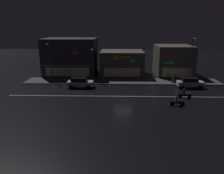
% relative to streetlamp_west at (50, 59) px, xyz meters
% --- Properties ---
extents(ground_plane, '(140.00, 140.00, 0.00)m').
position_rel_streetlamp_west_xyz_m(ground_plane, '(13.33, -9.11, -4.27)').
color(ground_plane, black).
extents(lane_divider_stripe, '(34.19, 0.16, 0.01)m').
position_rel_streetlamp_west_xyz_m(lane_divider_stripe, '(13.33, -9.11, -4.26)').
color(lane_divider_stripe, beige).
rests_on(lane_divider_stripe, ground).
extents(sidewalk_far, '(35.99, 4.74, 0.14)m').
position_rel_streetlamp_west_xyz_m(sidewalk_far, '(13.33, 0.00, -4.20)').
color(sidewalk_far, '#424447').
rests_on(sidewalk_far, ground).
extents(storefront_left_block, '(8.89, 7.99, 5.05)m').
position_rel_streetlamp_west_xyz_m(storefront_left_block, '(13.33, 6.28, -1.74)').
color(storefront_left_block, '#56514C').
rests_on(storefront_left_block, ground).
extents(storefront_center_block, '(10.71, 8.36, 7.61)m').
position_rel_streetlamp_west_xyz_m(storefront_center_block, '(2.54, 6.47, -0.47)').
color(storefront_center_block, '#2D333D').
rests_on(storefront_center_block, ground).
extents(storefront_right_block, '(7.23, 8.31, 6.19)m').
position_rel_streetlamp_west_xyz_m(storefront_right_block, '(24.13, 6.45, -1.18)').
color(storefront_right_block, '#56514C').
rests_on(storefront_right_block, ground).
extents(streetlamp_west, '(0.44, 1.64, 6.98)m').
position_rel_streetlamp_west_xyz_m(streetlamp_west, '(0.00, 0.00, 0.00)').
color(streetlamp_west, '#47494C').
rests_on(streetlamp_west, sidewalk_far).
extents(streetlamp_mid, '(0.44, 1.64, 6.00)m').
position_rel_streetlamp_west_xyz_m(streetlamp_mid, '(7.86, 0.63, -0.51)').
color(streetlamp_mid, '#47494C').
rests_on(streetlamp_mid, sidewalk_far).
extents(streetlamp_east, '(0.44, 1.64, 7.91)m').
position_rel_streetlamp_west_xyz_m(streetlamp_east, '(26.03, 0.71, 0.48)').
color(streetlamp_east, '#47494C').
rests_on(streetlamp_east, sidewalk_far).
extents(pedestrian_on_sidewalk, '(0.34, 0.34, 1.77)m').
position_rel_streetlamp_west_xyz_m(pedestrian_on_sidewalk, '(22.58, -0.98, -3.30)').
color(pedestrian_on_sidewalk, '#4C664C').
rests_on(pedestrian_on_sidewalk, sidewalk_far).
extents(parked_car_near_kerb, '(4.30, 1.98, 1.67)m').
position_rel_streetlamp_west_xyz_m(parked_car_near_kerb, '(24.70, -3.88, -3.40)').
color(parked_car_near_kerb, silver).
rests_on(parked_car_near_kerb, ground).
extents(parked_car_trailing, '(4.30, 1.98, 1.67)m').
position_rel_streetlamp_west_xyz_m(parked_car_trailing, '(6.18, -4.33, -3.40)').
color(parked_car_trailing, silver).
rests_on(parked_car_trailing, ground).
extents(motorcycle_lead, '(1.90, 0.60, 1.52)m').
position_rel_streetlamp_west_xyz_m(motorcycle_lead, '(20.29, -12.87, -3.63)').
color(motorcycle_lead, black).
rests_on(motorcycle_lead, ground).
extents(motorcycle_following, '(1.90, 0.60, 1.52)m').
position_rel_streetlamp_west_xyz_m(motorcycle_following, '(22.22, -9.55, -3.63)').
color(motorcycle_following, black).
rests_on(motorcycle_following, ground).
extents(traffic_cone, '(0.36, 0.36, 0.55)m').
position_rel_streetlamp_west_xyz_m(traffic_cone, '(18.70, -3.23, -3.99)').
color(traffic_cone, orange).
rests_on(traffic_cone, ground).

